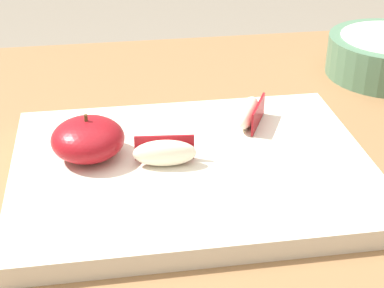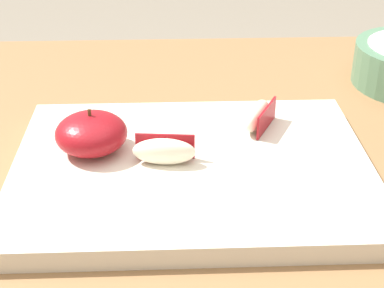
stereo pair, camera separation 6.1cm
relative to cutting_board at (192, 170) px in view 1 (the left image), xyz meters
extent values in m
cube|color=brown|center=(0.02, 0.04, -0.03)|extent=(1.29, 0.78, 0.03)
cube|color=beige|center=(0.00, 0.00, 0.00)|extent=(0.37, 0.28, 0.02)
ellipsoid|color=maroon|center=(-0.10, 0.03, 0.03)|extent=(0.08, 0.08, 0.04)
cylinder|color=#4C3319|center=(-0.10, 0.03, 0.05)|extent=(0.00, 0.00, 0.01)
ellipsoid|color=#F4EACC|center=(-0.03, 0.00, 0.02)|extent=(0.07, 0.03, 0.03)
cube|color=maroon|center=(-0.03, 0.01, 0.02)|extent=(0.06, 0.01, 0.03)
ellipsoid|color=#F4EACC|center=(0.08, 0.07, 0.02)|extent=(0.05, 0.07, 0.03)
cube|color=maroon|center=(0.09, 0.07, 0.02)|extent=(0.03, 0.06, 0.03)
camera|label=1|loc=(-0.08, -0.53, 0.33)|focal=56.50mm
camera|label=2|loc=(-0.02, -0.53, 0.33)|focal=56.50mm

